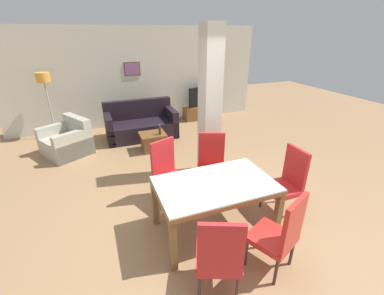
{
  "coord_description": "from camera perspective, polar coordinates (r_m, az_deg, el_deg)",
  "views": [
    {
      "loc": [
        -1.31,
        -2.52,
        2.57
      ],
      "look_at": [
        0.0,
        0.83,
        0.92
      ],
      "focal_mm": 24.0,
      "sensor_mm": 36.0,
      "label": 1
    }
  ],
  "objects": [
    {
      "name": "dining_chair_near_left",
      "position": [
        2.76,
        6.06,
        -22.72
      ],
      "size": [
        0.6,
        0.6,
        1.04
      ],
      "rotation": [
        0.0,
        0.0,
        -0.41
      ],
      "color": "red",
      "rests_on": "ground_plane"
    },
    {
      "name": "sofa",
      "position": [
        6.85,
        -11.26,
        4.86
      ],
      "size": [
        1.77,
        0.91,
        0.92
      ],
      "rotation": [
        0.0,
        0.0,
        3.14
      ],
      "color": "black",
      "rests_on": "ground_plane"
    },
    {
      "name": "ground_plane",
      "position": [
        3.83,
        4.75,
        -17.61
      ],
      "size": [
        18.0,
        18.0,
        0.0
      ],
      "primitive_type": "plane",
      "color": "#A37C53"
    },
    {
      "name": "dining_chair_far_left",
      "position": [
        4.09,
        -5.38,
        -5.23
      ],
      "size": [
        0.6,
        0.6,
        1.04
      ],
      "rotation": [
        0.0,
        0.0,
        -2.74
      ],
      "color": "red",
      "rests_on": "ground_plane"
    },
    {
      "name": "tv_screen",
      "position": [
        8.07,
        2.36,
        11.26
      ],
      "size": [
        1.0,
        0.34,
        0.6
      ],
      "rotation": [
        0.0,
        0.0,
        3.43
      ],
      "color": "black",
      "rests_on": "tv_stand"
    },
    {
      "name": "back_wall",
      "position": [
        7.68,
        -11.65,
        15.0
      ],
      "size": [
        7.2,
        0.09,
        2.7
      ],
      "color": "silver",
      "rests_on": "ground_plane"
    },
    {
      "name": "dining_chair_head_right",
      "position": [
        4.09,
        20.4,
        -6.81
      ],
      "size": [
        0.46,
        0.46,
        1.04
      ],
      "rotation": [
        0.0,
        0.0,
        1.57
      ],
      "color": "red",
      "rests_on": "ground_plane"
    },
    {
      "name": "dining_table",
      "position": [
        3.45,
        5.1,
        -10.09
      ],
      "size": [
        1.54,
        0.96,
        0.77
      ],
      "color": "brown",
      "rests_on": "ground_plane"
    },
    {
      "name": "divider_pillar",
      "position": [
        4.63,
        3.97,
        9.28
      ],
      "size": [
        0.31,
        0.36,
        2.7
      ],
      "color": "silver",
      "rests_on": "ground_plane"
    },
    {
      "name": "dining_chair_near_right",
      "position": [
        3.12,
        19.03,
        -17.54
      ],
      "size": [
        0.61,
        0.61,
        1.04
      ],
      "rotation": [
        0.0,
        0.0,
        0.42
      ],
      "color": "red",
      "rests_on": "ground_plane"
    },
    {
      "name": "tv_stand",
      "position": [
        8.2,
        2.3,
        7.86
      ],
      "size": [
        1.18,
        0.4,
        0.42
      ],
      "color": "brown",
      "rests_on": "ground_plane"
    },
    {
      "name": "armchair",
      "position": [
        6.42,
        -25.92,
        1.14
      ],
      "size": [
        1.19,
        1.21,
        0.8
      ],
      "rotation": [
        0.0,
        0.0,
        2.09
      ],
      "color": "#B8B8A4",
      "rests_on": "ground_plane"
    },
    {
      "name": "bottle",
      "position": [
        5.85,
        -7.16,
        3.74
      ],
      "size": [
        0.06,
        0.06,
        0.23
      ],
      "color": "#4C2D14",
      "rests_on": "coffee_table"
    },
    {
      "name": "dining_chair_far_right",
      "position": [
        4.33,
        4.33,
        -3.39
      ],
      "size": [
        0.6,
        0.6,
        1.04
      ],
      "rotation": [
        0.0,
        0.0,
        2.75
      ],
      "color": "red",
      "rests_on": "ground_plane"
    },
    {
      "name": "coffee_table",
      "position": [
        6.03,
        -8.66,
        1.33
      ],
      "size": [
        0.58,
        0.5,
        0.41
      ],
      "color": "brown",
      "rests_on": "ground_plane"
    },
    {
      "name": "floor_lamp",
      "position": [
        7.31,
        -29.96,
        12.16
      ],
      "size": [
        0.31,
        0.31,
        1.66
      ],
      "color": "#B7B7BC",
      "rests_on": "ground_plane"
    }
  ]
}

